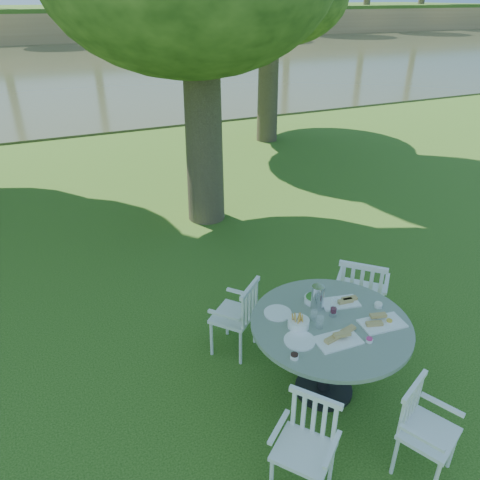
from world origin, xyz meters
The scene contains 8 objects.
ground centered at (0.00, 0.00, 0.00)m, with size 140.00×140.00×0.00m, color #1D400D.
table centered at (0.11, -1.57, 0.68)m, with size 1.46×1.46×0.84m.
chair_ne centered at (0.92, -0.99, 0.58)m, with size 0.69×0.68×0.99m.
chair_nw centered at (-0.39, -0.71, 0.51)m, with size 0.60×0.59×0.86m.
chair_sw centered at (-0.56, -2.33, 0.49)m, with size 0.57×0.57×0.83m.
chair_se centered at (0.32, -2.56, 0.48)m, with size 0.54×0.53×0.82m.
tableware centered at (0.07, -1.49, 0.88)m, with size 1.19×0.83×0.24m.
river centered at (0.00, 23.00, 0.00)m, with size 100.00×28.00×0.12m, color #353922.
Camera 1 is at (-2.02, -4.34, 3.47)m, focal length 35.00 mm.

